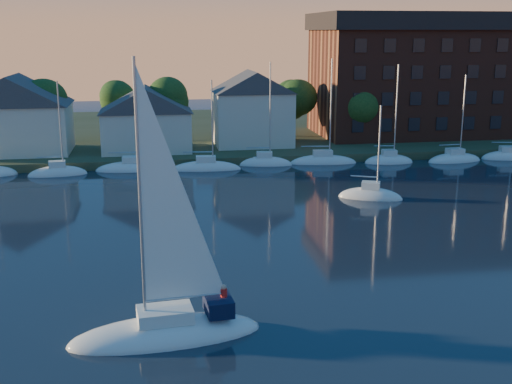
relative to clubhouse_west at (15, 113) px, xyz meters
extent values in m
cube|color=#333D24|center=(22.00, 17.00, -5.93)|extent=(160.00, 50.00, 2.00)
cube|color=brown|center=(22.00, -6.00, -5.93)|extent=(120.00, 3.00, 1.00)
cube|color=beige|center=(0.00, 0.00, -1.93)|extent=(13.00, 9.00, 6.00)
cube|color=beige|center=(16.00, -1.00, -2.43)|extent=(11.00, 8.00, 5.00)
cube|color=beige|center=(30.00, 1.00, -1.43)|extent=(10.00, 8.00, 7.00)
cube|color=brown|center=(56.00, 7.00, 2.57)|extent=(30.00, 16.00, 15.00)
cube|color=black|center=(56.00, 7.00, 11.27)|extent=(31.00, 17.00, 2.40)
cylinder|color=#342617|center=(4.00, 5.00, -3.18)|extent=(0.50, 0.50, 3.50)
sphere|color=#163A15|center=(4.00, 5.00, 1.27)|extent=(5.40, 5.40, 5.40)
cylinder|color=#342617|center=(12.00, 5.00, -3.18)|extent=(0.50, 0.50, 3.50)
sphere|color=#163A15|center=(12.00, 5.00, 1.27)|extent=(5.40, 5.40, 5.40)
cylinder|color=#342617|center=(20.00, 5.00, -3.18)|extent=(0.50, 0.50, 3.50)
sphere|color=#163A15|center=(20.00, 5.00, 1.27)|extent=(5.40, 5.40, 5.40)
cylinder|color=#342617|center=(28.00, 5.00, -3.18)|extent=(0.50, 0.50, 3.50)
sphere|color=#163A15|center=(28.00, 5.00, 1.27)|extent=(5.40, 5.40, 5.40)
cylinder|color=#342617|center=(36.00, 5.00, -3.18)|extent=(0.50, 0.50, 3.50)
sphere|color=#163A15|center=(36.00, 5.00, 1.27)|extent=(5.40, 5.40, 5.40)
cylinder|color=#342617|center=(44.00, 5.00, -3.18)|extent=(0.50, 0.50, 3.50)
sphere|color=#163A15|center=(44.00, 5.00, 1.27)|extent=(5.40, 5.40, 5.40)
cylinder|color=#342617|center=(52.00, 5.00, -3.18)|extent=(0.50, 0.50, 3.50)
sphere|color=#163A15|center=(52.00, 5.00, 1.27)|extent=(5.40, 5.40, 5.40)
cylinder|color=#342617|center=(60.00, 5.00, -3.18)|extent=(0.50, 0.50, 3.50)
sphere|color=#163A15|center=(60.00, 5.00, 1.27)|extent=(5.40, 5.40, 5.40)
cylinder|color=#342617|center=(68.00, 5.00, -3.18)|extent=(0.50, 0.50, 3.50)
sphere|color=#163A15|center=(68.00, 5.00, 1.27)|extent=(5.40, 5.40, 5.40)
ellipsoid|color=white|center=(6.00, -9.00, -5.93)|extent=(7.50, 2.40, 2.20)
cube|color=white|center=(6.00, -9.00, -4.63)|extent=(2.10, 1.32, 0.70)
cylinder|color=#A5A8AD|center=(6.75, -9.00, 0.02)|extent=(0.16, 0.16, 10.00)
cylinder|color=#A5A8AD|center=(5.17, -9.00, -3.78)|extent=(3.15, 0.12, 0.12)
ellipsoid|color=white|center=(14.00, -9.00, -5.93)|extent=(7.50, 2.40, 2.20)
cube|color=white|center=(14.00, -9.00, -4.63)|extent=(2.10, 1.32, 0.70)
cylinder|color=#A5A8AD|center=(14.75, -9.00, 0.02)|extent=(0.16, 0.16, 10.00)
cylinder|color=#A5A8AD|center=(13.17, -9.00, -3.78)|extent=(3.15, 0.12, 0.12)
ellipsoid|color=white|center=(22.00, -9.00, -5.93)|extent=(7.50, 2.40, 2.20)
cube|color=white|center=(22.00, -9.00, -4.63)|extent=(2.10, 1.32, 0.70)
cylinder|color=#A5A8AD|center=(22.75, -9.00, 0.02)|extent=(0.16, 0.16, 10.00)
cylinder|color=#A5A8AD|center=(21.17, -9.00, -3.78)|extent=(3.15, 0.12, 0.12)
ellipsoid|color=white|center=(30.00, -9.00, -5.93)|extent=(7.50, 2.40, 2.20)
cube|color=white|center=(30.00, -9.00, -4.63)|extent=(2.10, 1.32, 0.70)
cylinder|color=#A5A8AD|center=(30.75, -9.00, 0.02)|extent=(0.16, 0.16, 10.00)
cylinder|color=#A5A8AD|center=(29.17, -9.00, -3.78)|extent=(3.15, 0.12, 0.12)
ellipsoid|color=white|center=(38.00, -9.00, -5.93)|extent=(7.50, 2.40, 2.20)
cube|color=white|center=(38.00, -9.00, -4.63)|extent=(2.10, 1.32, 0.70)
cylinder|color=#A5A8AD|center=(38.75, -9.00, 0.02)|extent=(0.16, 0.16, 10.00)
cylinder|color=#A5A8AD|center=(37.17, -9.00, -3.78)|extent=(3.15, 0.12, 0.12)
ellipsoid|color=white|center=(46.00, -9.00, -5.93)|extent=(7.50, 2.40, 2.20)
cube|color=white|center=(46.00, -9.00, -4.63)|extent=(2.10, 1.32, 0.70)
cylinder|color=#A5A8AD|center=(46.75, -9.00, 0.02)|extent=(0.16, 0.16, 10.00)
cylinder|color=#A5A8AD|center=(45.17, -9.00, -3.78)|extent=(3.15, 0.12, 0.12)
ellipsoid|color=white|center=(54.00, -9.00, -5.93)|extent=(7.50, 2.40, 2.20)
cube|color=white|center=(54.00, -9.00, -4.63)|extent=(2.10, 1.32, 0.70)
cylinder|color=#A5A8AD|center=(54.75, -9.00, 0.02)|extent=(0.16, 0.16, 10.00)
cylinder|color=#A5A8AD|center=(53.17, -9.00, -3.78)|extent=(3.15, 0.12, 0.12)
ellipsoid|color=white|center=(62.00, -9.00, -5.93)|extent=(7.50, 2.40, 2.20)
cube|color=white|center=(62.00, -9.00, -4.63)|extent=(2.10, 1.32, 0.70)
cylinder|color=#A5A8AD|center=(61.17, -9.00, -3.78)|extent=(3.15, 0.12, 0.12)
ellipsoid|color=white|center=(16.80, -51.75, -5.93)|extent=(10.53, 4.26, 2.20)
cube|color=white|center=(16.80, -51.75, -4.63)|extent=(3.03, 2.08, 0.70)
cylinder|color=#A5A8AD|center=(15.78, -51.84, 1.86)|extent=(0.16, 0.16, 13.68)
cylinder|color=#A5A8AD|center=(17.93, -51.64, -3.78)|extent=(4.30, 0.53, 0.12)
cube|color=black|center=(19.66, -51.47, -4.43)|extent=(1.58, 2.11, 0.90)
ellipsoid|color=white|center=(37.32, -25.55, -5.93)|extent=(6.52, 4.39, 2.20)
cube|color=white|center=(37.32, -25.55, -4.63)|extent=(2.05, 1.75, 0.70)
cylinder|color=#A5A8AD|center=(37.89, -25.80, -0.93)|extent=(0.16, 0.16, 8.10)
cylinder|color=#A5A8AD|center=(36.70, -25.28, -3.78)|extent=(2.44, 1.14, 0.12)
camera|label=1|loc=(16.39, -83.24, 9.79)|focal=45.00mm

